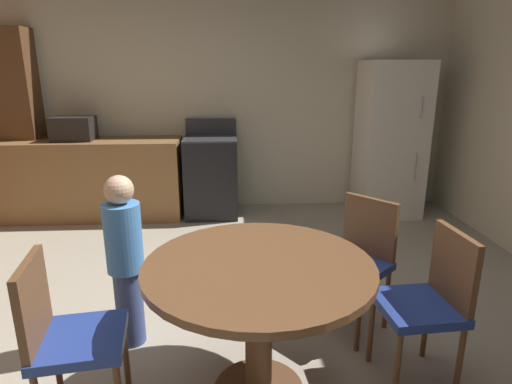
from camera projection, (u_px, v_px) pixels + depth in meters
ground_plane at (222, 368)px, 2.48m from camera, size 14.00×14.00×0.00m
wall_back at (224, 96)px, 5.13m from camera, size 5.69×0.12×2.70m
kitchen_counter at (92, 179)px, 4.91m from camera, size 2.03×0.60×0.90m
pantry_column at (20, 125)px, 4.87m from camera, size 0.44×0.36×2.10m
oven_range at (211, 176)px, 4.99m from camera, size 0.60×0.60×1.10m
refrigerator at (390, 140)px, 4.94m from camera, size 0.68×0.68×1.76m
microwave at (73, 129)px, 4.74m from camera, size 0.44×0.32×0.26m
dining_table at (259, 293)px, 2.13m from camera, size 1.14×1.14×0.76m
chair_west at (64, 332)px, 1.98m from camera, size 0.45×0.45×0.87m
chair_east at (430, 298)px, 2.28m from camera, size 0.43×0.43×0.87m
chair_northeast at (359, 256)px, 2.78m from camera, size 0.56×0.56×0.87m
person_child at (125, 258)px, 2.57m from camera, size 0.30×0.30×1.09m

